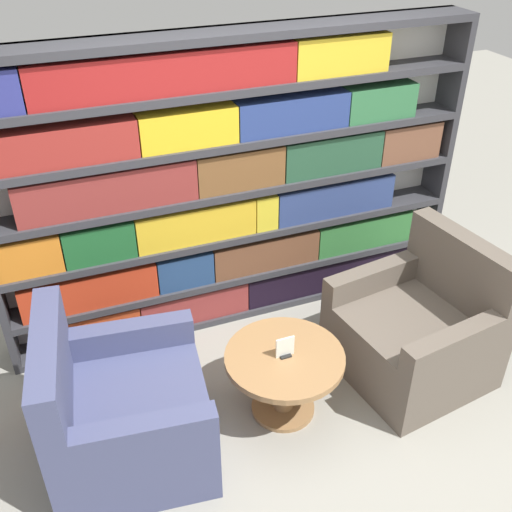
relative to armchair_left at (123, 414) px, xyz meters
The scene contains 6 objects.
ground_plane 1.15m from the armchair_left, 15.04° to the right, with size 14.00×14.00×0.00m, color gray.
bookshelf 1.63m from the armchair_left, 45.91° to the left, with size 3.31×0.30×2.06m.
armchair_left is the anchor object (origin of this frame).
armchair_right 1.93m from the armchair_left, ahead, with size 0.96×0.99×0.93m.
coffee_table 0.97m from the armchair_left, ahead, with size 0.72×0.72×0.45m.
table_sign 0.99m from the armchair_left, ahead, with size 0.11×0.06×0.13m.
Camera 1 is at (-1.22, -2.13, 2.85)m, focal length 42.00 mm.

